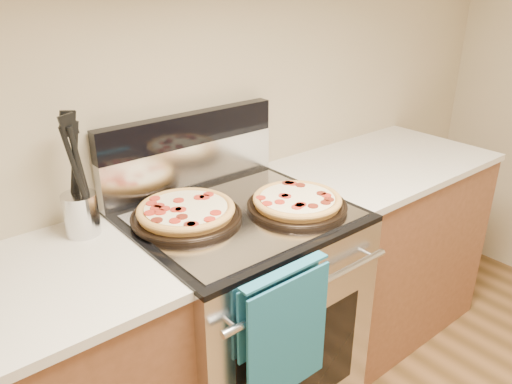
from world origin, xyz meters
TOP-DOWN VIEW (x-y plane):
  - wall_back at (0.00, 2.00)m, footprint 4.00×0.00m
  - range_body at (0.00, 1.65)m, footprint 0.76×0.68m
  - oven_window at (0.00, 1.31)m, footprint 0.56×0.01m
  - cooktop at (0.00, 1.65)m, footprint 0.76×0.68m
  - backsplash_lower at (0.00, 1.96)m, footprint 0.76×0.06m
  - backsplash_upper at (0.00, 1.96)m, footprint 0.76×0.06m
  - oven_handle at (0.00, 1.27)m, footprint 0.70×0.03m
  - dish_towel at (-0.12, 1.27)m, footprint 0.32×0.05m
  - foil_sheet at (0.00, 1.62)m, footprint 0.70×0.55m
  - cabinet_right at (0.88, 1.68)m, footprint 1.00×0.62m
  - countertop_right at (0.88, 1.68)m, footprint 1.02×0.64m
  - pepperoni_pizza_back at (-0.17, 1.72)m, footprint 0.49×0.49m
  - pepperoni_pizza_front at (0.18, 1.54)m, footprint 0.37×0.37m
  - utensil_crock at (-0.48, 1.88)m, footprint 0.15×0.15m

SIDE VIEW (x-z plane):
  - cabinet_right at x=0.88m, z-range 0.00..0.88m
  - range_body at x=0.00m, z-range 0.00..0.90m
  - oven_window at x=0.00m, z-range 0.25..0.65m
  - dish_towel at x=-0.12m, z-range 0.49..0.91m
  - oven_handle at x=0.00m, z-range 0.79..0.81m
  - countertop_right at x=0.88m, z-range 0.88..0.91m
  - cooktop at x=0.00m, z-range 0.90..0.92m
  - foil_sheet at x=0.00m, z-range 0.92..0.93m
  - pepperoni_pizza_front at x=0.18m, z-range 0.93..0.97m
  - pepperoni_pizza_back at x=-0.17m, z-range 0.93..0.98m
  - utensil_crock at x=-0.48m, z-range 0.91..1.05m
  - backsplash_lower at x=0.00m, z-range 0.92..1.10m
  - backsplash_upper at x=0.00m, z-range 1.10..1.22m
  - wall_back at x=0.00m, z-range -0.65..3.35m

